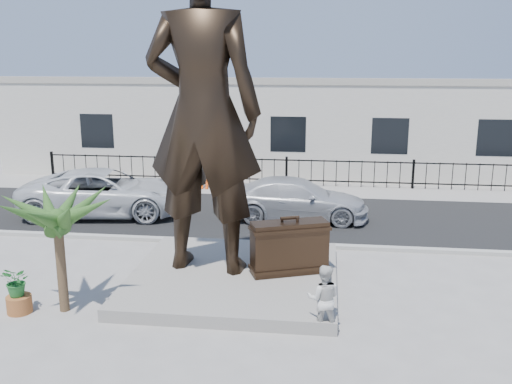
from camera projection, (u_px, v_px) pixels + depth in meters
The scene contains 16 objects.
ground at pixel (245, 309), 13.17m from camera, with size 100.00×100.00×0.00m, color #9E9991.
street at pixel (277, 214), 20.88m from camera, with size 40.00×7.00×0.01m, color black.
curb at pixel (266, 244), 17.50m from camera, with size 40.00×0.25×0.12m, color #A5A399.
far_sidewalk at pixel (285, 189), 24.74m from camera, with size 40.00×2.50×0.02m, color #9E9991.
plinth at pixel (234, 277), 14.64m from camera, with size 5.20×5.20×0.30m, color gray.
fence at pixel (286, 172), 25.37m from camera, with size 22.00×0.10×1.20m, color black.
building at pixel (293, 125), 29.04m from camera, with size 28.00×7.00×4.40m, color silver.
statue at pixel (203, 112), 13.99m from camera, with size 2.95×1.93×8.08m, color black.
suitcase at pixel (289, 247), 14.40m from camera, with size 1.92×0.61×1.35m, color black.
tourist at pixel (324, 299), 11.94m from camera, with size 0.72×0.56×1.49m, color silver.
car_white at pixel (105, 192), 20.68m from camera, with size 2.74×5.95×1.65m, color silver.
car_silver at pixel (297, 199), 20.12m from camera, with size 2.04×5.02×1.46m, color #B1B2B6.
worker at pixel (204, 168), 24.56m from camera, with size 1.20×0.69×1.86m, color #E9480C.
palm_tree at pixel (65, 310), 13.10m from camera, with size 1.80×1.80×3.20m, color #2B4E1C, non-canonical shape.
planter at pixel (19, 304), 12.95m from camera, with size 0.56×0.56×0.40m, color #9A5628.
shrub at pixel (17, 281), 12.82m from camera, with size 0.64×0.55×0.71m, color #22692A.
Camera 1 is at (1.78, -12.03, 5.74)m, focal length 40.00 mm.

